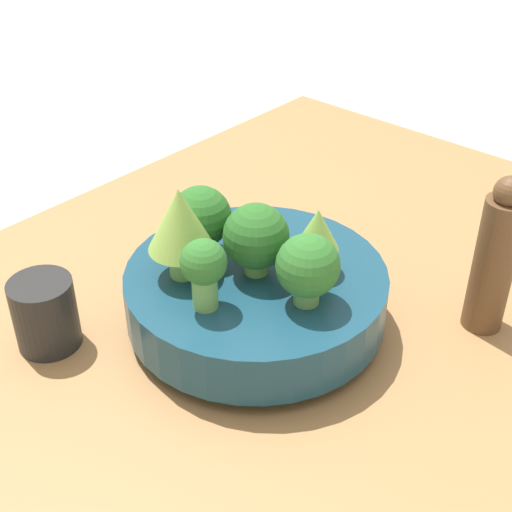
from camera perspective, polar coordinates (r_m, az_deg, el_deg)
ground_plane at (r=0.80m, az=-2.18°, el=-8.71°), size 6.00×6.00×0.00m
table at (r=0.78m, az=-2.21°, el=-7.53°), size 1.19×0.74×0.04m
bowl at (r=0.76m, az=0.00°, el=-3.09°), size 0.28×0.28×0.07m
broccoli_floret_front at (r=0.68m, az=4.16°, el=-0.90°), size 0.06×0.06×0.07m
romanesco_piece_far at (r=0.71m, az=-6.10°, el=2.67°), size 0.07×0.07×0.10m
broccoli_floret_left at (r=0.67m, az=-4.20°, el=-0.95°), size 0.04×0.04×0.07m
broccoli_floret_back at (r=0.75m, az=-4.44°, el=3.07°), size 0.06×0.06×0.08m
romanesco_piece_near at (r=0.72m, az=4.91°, el=1.65°), size 0.05×0.05×0.07m
broccoli_floret_center at (r=0.72m, az=0.00°, el=1.50°), size 0.07×0.07×0.08m
cup at (r=0.76m, az=-16.52°, el=-4.44°), size 0.07×0.07×0.08m
pepper_mill at (r=0.77m, az=18.57°, el=-0.18°), size 0.04×0.04×0.18m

